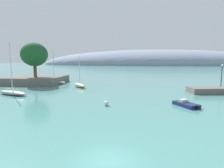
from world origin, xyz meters
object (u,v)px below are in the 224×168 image
(sailboat_sand_near_shore, at_px, (80,85))
(sailboat_white_outer_mooring, at_px, (54,82))
(harbor_lamp_post, at_px, (222,73))
(mooring_buoy_white, at_px, (106,103))
(tree_clump_shore, at_px, (34,55))
(sailboat_grey_mid_mooring, at_px, (13,92))
(motorboat_navy_foreground, at_px, (186,104))

(sailboat_sand_near_shore, height_order, sailboat_white_outer_mooring, sailboat_white_outer_mooring)
(harbor_lamp_post, bearing_deg, mooring_buoy_white, -146.06)
(sailboat_white_outer_mooring, xyz_separation_m, harbor_lamp_post, (41.73, -8.42, 3.56))
(sailboat_white_outer_mooring, bearing_deg, sailboat_sand_near_shore, -20.35)
(tree_clump_shore, bearing_deg, harbor_lamp_post, -8.71)
(sailboat_white_outer_mooring, bearing_deg, sailboat_grey_mid_mooring, -82.58)
(tree_clump_shore, xyz_separation_m, harbor_lamp_post, (46.73, -7.16, -4.24))
(sailboat_grey_mid_mooring, xyz_separation_m, motorboat_navy_foreground, (32.01, -5.30, -0.21))
(mooring_buoy_white, bearing_deg, harbor_lamp_post, 33.94)
(sailboat_white_outer_mooring, height_order, motorboat_navy_foreground, sailboat_white_outer_mooring)
(tree_clump_shore, relative_size, sailboat_white_outer_mooring, 0.98)
(motorboat_navy_foreground, xyz_separation_m, harbor_lamp_post, (10.83, 14.25, 3.79))
(harbor_lamp_post, bearing_deg, tree_clump_shore, 171.29)
(harbor_lamp_post, bearing_deg, sailboat_grey_mid_mooring, -168.20)
(harbor_lamp_post, bearing_deg, sailboat_sand_near_shore, 175.10)
(sailboat_sand_near_shore, relative_size, motorboat_navy_foreground, 1.77)
(tree_clump_shore, relative_size, mooring_buoy_white, 12.34)
(sailboat_grey_mid_mooring, bearing_deg, harbor_lamp_post, 31.48)
(harbor_lamp_post, bearing_deg, motorboat_navy_foreground, -127.23)
(tree_clump_shore, height_order, sailboat_sand_near_shore, tree_clump_shore)
(sailboat_grey_mid_mooring, bearing_deg, motorboat_navy_foreground, 10.28)
(mooring_buoy_white, distance_m, harbor_lamp_post, 27.87)
(sailboat_white_outer_mooring, distance_m, motorboat_navy_foreground, 38.33)
(sailboat_grey_mid_mooring, bearing_deg, sailboat_sand_near_shore, 68.34)
(mooring_buoy_white, bearing_deg, sailboat_grey_mid_mooring, 162.02)
(motorboat_navy_foreground, distance_m, mooring_buoy_white, 12.14)
(tree_clump_shore, height_order, sailboat_white_outer_mooring, tree_clump_shore)
(sailboat_grey_mid_mooring, distance_m, harbor_lamp_post, 43.91)
(sailboat_white_outer_mooring, xyz_separation_m, motorboat_navy_foreground, (30.91, -22.67, -0.23))
(tree_clump_shore, xyz_separation_m, mooring_buoy_white, (23.82, -22.58, -7.96))
(mooring_buoy_white, relative_size, harbor_lamp_post, 0.16)
(harbor_lamp_post, bearing_deg, sailboat_white_outer_mooring, 168.60)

